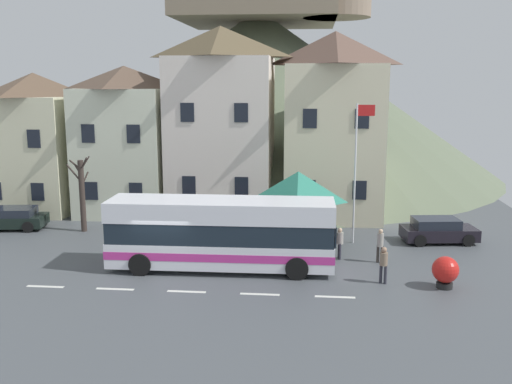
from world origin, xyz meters
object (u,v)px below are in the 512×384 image
object	(u,v)px
townhouse_02	(221,123)
bus_shelter	(298,187)
parked_car_02	(161,222)
pedestrian_02	(380,243)
townhouse_00	(37,142)
pedestrian_00	(340,241)
flagpole	(357,164)
transit_bus	(221,234)
townhouse_03	(333,125)
pedestrian_03	(384,262)
harbour_buoy	(445,271)
townhouse_01	(127,140)
parked_car_01	(438,230)
bare_tree_01	(82,194)
pedestrian_01	(312,241)
public_bench	(290,230)
hilltop_castle	(259,87)
parked_car_00	(11,218)

from	to	relation	value
townhouse_02	bus_shelter	world-z (taller)	townhouse_02
parked_car_02	pedestrian_02	bearing A→B (deg)	-26.42
townhouse_00	pedestrian_00	distance (m)	21.80
flagpole	transit_bus	bearing A→B (deg)	-142.05
townhouse_02	townhouse_03	size ratio (longest dim) A/B	1.03
pedestrian_03	harbour_buoy	bearing A→B (deg)	-7.56
townhouse_01	parked_car_01	bearing A→B (deg)	-16.41
pedestrian_00	bare_tree_01	bearing A→B (deg)	165.08
townhouse_02	parked_car_02	size ratio (longest dim) A/B	2.85
pedestrian_01	flagpole	world-z (taller)	flagpole
townhouse_00	parked_car_02	world-z (taller)	townhouse_00
townhouse_00	parked_car_01	world-z (taller)	townhouse_00
harbour_buoy	bare_tree_01	distance (m)	19.95
townhouse_02	harbour_buoy	size ratio (longest dim) A/B	8.71
townhouse_00	bus_shelter	bearing A→B (deg)	-23.19
townhouse_03	bare_tree_01	xyz separation A→B (m)	(-14.20, -5.65, -3.52)
townhouse_01	pedestrian_02	size ratio (longest dim) A/B	5.74
bus_shelter	bare_tree_01	xyz separation A→B (m)	(-12.23, 2.01, -0.97)
pedestrian_00	harbour_buoy	bearing A→B (deg)	-41.04
bare_tree_01	public_bench	bearing A→B (deg)	-2.06
townhouse_01	pedestrian_01	xyz separation A→B (m)	(11.97, -8.95, -3.84)
townhouse_02	parked_car_02	xyz separation A→B (m)	(-2.69, -4.90, -5.20)
transit_bus	bare_tree_01	distance (m)	10.66
hilltop_castle	parked_car_02	world-z (taller)	hilltop_castle
parked_car_01	townhouse_02	bearing A→B (deg)	149.82
townhouse_01	parked_car_02	world-z (taller)	townhouse_01
public_bench	parked_car_01	bearing A→B (deg)	0.55
bus_shelter	harbour_buoy	size ratio (longest dim) A/B	2.94
townhouse_03	parked_car_00	world-z (taller)	townhouse_03
townhouse_03	townhouse_00	bearing A→B (deg)	-179.31
townhouse_02	flagpole	world-z (taller)	townhouse_02
hilltop_castle	flagpole	xyz separation A→B (m)	(7.22, -23.39, -3.72)
pedestrian_03	harbour_buoy	world-z (taller)	pedestrian_03
townhouse_02	parked_car_01	xyz separation A→B (m)	(12.40, -5.20, -5.22)
pedestrian_00	flagpole	bearing A→B (deg)	72.48
transit_bus	pedestrian_00	world-z (taller)	transit_bus
parked_car_01	hilltop_castle	bearing A→B (deg)	109.62
harbour_buoy	hilltop_castle	bearing A→B (deg)	109.31
hilltop_castle	bare_tree_01	world-z (taller)	hilltop_castle
flagpole	harbour_buoy	distance (m)	8.06
pedestrian_03	public_bench	distance (m)	7.89
bare_tree_01	townhouse_02	bearing A→B (deg)	33.86
pedestrian_03	harbour_buoy	xyz separation A→B (m)	(2.47, -0.33, -0.21)
parked_car_02	pedestrian_00	size ratio (longest dim) A/B	2.69
townhouse_01	parked_car_00	size ratio (longest dim) A/B	2.25
bus_shelter	bare_tree_01	bearing A→B (deg)	170.67
townhouse_01	townhouse_02	xyz separation A→B (m)	(6.21, -0.28, 1.17)
parked_car_00	townhouse_02	bearing A→B (deg)	-165.81
townhouse_01	pedestrian_03	bearing A→B (deg)	-39.28
public_bench	harbour_buoy	distance (m)	9.66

